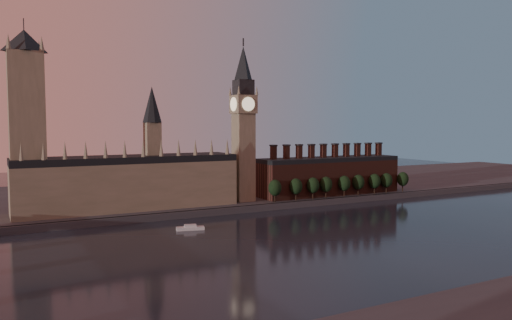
{
  "coord_description": "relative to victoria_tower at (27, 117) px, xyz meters",
  "views": [
    {
      "loc": [
        -138.11,
        -184.82,
        54.92
      ],
      "look_at": [
        -9.96,
        55.0,
        35.44
      ],
      "focal_mm": 35.0,
      "sensor_mm": 36.0,
      "label": 1
    }
  ],
  "objects": [
    {
      "name": "embankment_tree_5",
      "position": [
        214.54,
        -20.63,
        -45.62
      ],
      "size": [
        8.6,
        8.6,
        14.88
      ],
      "color": "black",
      "rests_on": "north_bank"
    },
    {
      "name": "north_bank",
      "position": [
        120.0,
        63.04,
        -57.09
      ],
      "size": [
        900.0,
        182.0,
        4.0
      ],
      "color": "#404045",
      "rests_on": "ground"
    },
    {
      "name": "victoria_tower",
      "position": [
        0.0,
        0.0,
        0.0
      ],
      "size": [
        24.0,
        24.0,
        108.0
      ],
      "color": "gray",
      "rests_on": "north_bank"
    },
    {
      "name": "embankment_tree_2",
      "position": [
        175.15,
        -20.69,
        -45.62
      ],
      "size": [
        8.6,
        8.6,
        14.88
      ],
      "color": "black",
      "rests_on": "north_bank"
    },
    {
      "name": "embankment_tree_8",
      "position": [
        257.6,
        -20.52,
        -45.62
      ],
      "size": [
        8.6,
        8.6,
        14.88
      ],
      "color": "black",
      "rests_on": "north_bank"
    },
    {
      "name": "embankment_tree_6",
      "position": [
        229.33,
        -21.0,
        -45.62
      ],
      "size": [
        8.6,
        8.6,
        14.88
      ],
      "color": "black",
      "rests_on": "north_bank"
    },
    {
      "name": "palace_of_westminster",
      "position": [
        55.59,
        -0.09,
        -37.46
      ],
      "size": [
        130.0,
        30.3,
        74.0
      ],
      "color": "gray",
      "rests_on": "north_bank"
    },
    {
      "name": "embankment_tree_3",
      "position": [
        186.04,
        -20.62,
        -45.62
      ],
      "size": [
        8.6,
        8.6,
        14.88
      ],
      "color": "black",
      "rests_on": "north_bank"
    },
    {
      "name": "chimney_block",
      "position": [
        200.0,
        -5.0,
        -41.27
      ],
      "size": [
        110.0,
        25.0,
        37.0
      ],
      "color": "#4A261C",
      "rests_on": "north_bank"
    },
    {
      "name": "river_boat",
      "position": [
        72.45,
        -57.7,
        -57.98
      ],
      "size": [
        15.03,
        7.6,
        2.89
      ],
      "rotation": [
        0.0,
        0.0,
        -0.25
      ],
      "color": "silver",
      "rests_on": "ground"
    },
    {
      "name": "ground",
      "position": [
        120.0,
        -115.0,
        -59.09
      ],
      "size": [
        900.0,
        900.0,
        0.0
      ],
      "primitive_type": "plane",
      "color": "black",
      "rests_on": "ground"
    },
    {
      "name": "embankment_tree_7",
      "position": [
        240.79,
        -21.06,
        -45.62
      ],
      "size": [
        8.6,
        8.6,
        14.88
      ],
      "color": "black",
      "rests_on": "north_bank"
    },
    {
      "name": "big_ben",
      "position": [
        130.0,
        -5.0,
        -2.26
      ],
      "size": [
        15.0,
        15.0,
        107.0
      ],
      "color": "gray",
      "rests_on": "north_bank"
    },
    {
      "name": "embankment_tree_4",
      "position": [
        201.25,
        -21.39,
        -45.62
      ],
      "size": [
        8.6,
        8.6,
        14.88
      ],
      "color": "black",
      "rests_on": "north_bank"
    },
    {
      "name": "embankment_tree_0",
      "position": [
        145.44,
        -20.07,
        -45.62
      ],
      "size": [
        8.6,
        8.6,
        14.88
      ],
      "color": "black",
      "rests_on": "north_bank"
    },
    {
      "name": "embankment_tree_1",
      "position": [
        161.63,
        -20.26,
        -45.62
      ],
      "size": [
        8.6,
        8.6,
        14.88
      ],
      "color": "black",
      "rests_on": "north_bank"
    }
  ]
}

